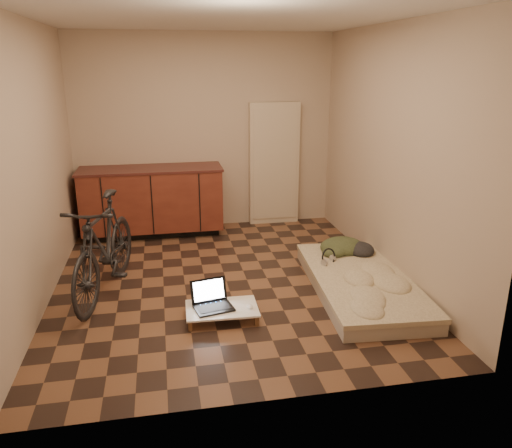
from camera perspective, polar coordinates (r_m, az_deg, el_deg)
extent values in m
cube|color=brown|center=(5.31, -3.39, -6.56)|extent=(3.50, 4.00, 0.00)
cube|color=silver|center=(4.86, -3.99, 22.61)|extent=(3.50, 4.00, 0.00)
cube|color=#C2AC95|center=(6.89, -5.84, 10.31)|extent=(3.50, 0.00, 2.60)
cube|color=#C2AC95|center=(3.00, 1.24, 0.55)|extent=(3.50, 0.00, 2.60)
cube|color=#C2AC95|center=(5.02, -24.01, 6.06)|extent=(0.00, 4.00, 2.60)
cube|color=#C2AC95|center=(5.42, 15.17, 7.75)|extent=(0.00, 4.00, 2.60)
cube|color=black|center=(6.89, -11.53, -0.66)|extent=(1.70, 0.48, 0.10)
cube|color=#562118|center=(6.72, -11.76, 2.79)|extent=(1.80, 0.60, 0.78)
cube|color=#491F1A|center=(6.63, -11.98, 6.17)|extent=(1.84, 0.62, 0.03)
cube|color=beige|center=(7.05, 2.09, 6.85)|extent=(0.70, 0.10, 1.70)
imported|color=black|center=(5.06, -17.02, -1.97)|extent=(0.89, 1.76, 1.09)
cube|color=#B2A38E|center=(5.18, 11.84, -6.87)|extent=(1.04, 1.97, 0.12)
cube|color=beige|center=(5.15, 11.90, -6.03)|extent=(1.06, 2.00, 0.05)
cube|color=brown|center=(4.41, -7.53, -11.48)|extent=(0.04, 0.04, 0.09)
cube|color=brown|center=(4.72, -7.67, -9.39)|extent=(0.04, 0.04, 0.09)
cube|color=brown|center=(4.45, 0.11, -11.00)|extent=(0.04, 0.04, 0.09)
cube|color=brown|center=(4.76, -0.58, -8.97)|extent=(0.04, 0.04, 0.09)
cube|color=white|center=(4.55, -3.92, -9.60)|extent=(0.65, 0.43, 0.02)
cube|color=black|center=(4.53, -4.84, -9.56)|extent=(0.37, 0.30, 0.02)
cube|color=black|center=(4.60, -5.45, -7.51)|extent=(0.34, 0.13, 0.21)
cube|color=white|center=(4.60, -5.45, -7.51)|extent=(0.29, 0.11, 0.17)
ellipsoid|color=white|center=(4.52, -0.70, -9.41)|extent=(0.05, 0.09, 0.03)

